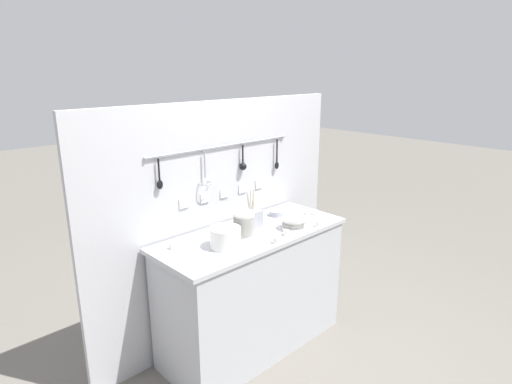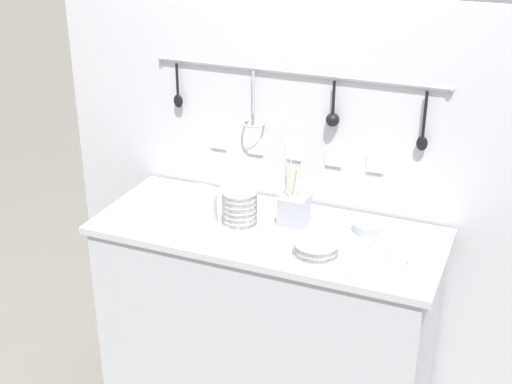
# 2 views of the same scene
# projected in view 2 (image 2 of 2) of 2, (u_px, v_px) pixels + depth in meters

# --- Properties ---
(counter) EXTENTS (1.42, 0.58, 0.91)m
(counter) POSITION_uv_depth(u_px,v_px,m) (267.00, 322.00, 3.07)
(counter) COLOR #ADAFB5
(counter) RESTS_ON ground
(back_wall) EXTENTS (2.22, 0.11, 1.80)m
(back_wall) POSITION_uv_depth(u_px,v_px,m) (295.00, 199.00, 3.16)
(back_wall) COLOR #B2B2B7
(back_wall) RESTS_ON ground
(bowl_stack_back_corner) EXTENTS (0.17, 0.17, 0.09)m
(bowl_stack_back_corner) POSITION_uv_depth(u_px,v_px,m) (316.00, 248.00, 2.65)
(bowl_stack_back_corner) COLOR silver
(bowl_stack_back_corner) RESTS_ON counter
(bowl_stack_wide_centre) EXTENTS (0.14, 0.14, 0.18)m
(bowl_stack_wide_centre) POSITION_uv_depth(u_px,v_px,m) (240.00, 207.00, 2.86)
(bowl_stack_wide_centre) COLOR silver
(bowl_stack_wide_centre) RESTS_ON counter
(plate_stack) EXTENTS (0.20, 0.20, 0.13)m
(plate_stack) POSITION_uv_depth(u_px,v_px,m) (193.00, 208.00, 2.90)
(plate_stack) COLOR silver
(plate_stack) RESTS_ON counter
(steel_mixing_bowl) EXTENTS (0.12, 0.12, 0.04)m
(steel_mixing_bowl) POSITION_uv_depth(u_px,v_px,m) (367.00, 227.00, 2.85)
(steel_mixing_bowl) COLOR #93969E
(steel_mixing_bowl) RESTS_ON counter
(cutlery_caddy) EXTENTS (0.11, 0.11, 0.28)m
(cutlery_caddy) POSITION_uv_depth(u_px,v_px,m) (294.00, 209.00, 2.90)
(cutlery_caddy) COLOR #93969E
(cutlery_caddy) RESTS_ON counter
(cup_front_right) EXTENTS (0.04, 0.04, 0.04)m
(cup_front_right) POSITION_uv_depth(u_px,v_px,m) (375.00, 245.00, 2.71)
(cup_front_right) COLOR silver
(cup_front_right) RESTS_ON counter
(cup_front_left) EXTENTS (0.04, 0.04, 0.04)m
(cup_front_left) POSITION_uv_depth(u_px,v_px,m) (163.00, 189.00, 3.19)
(cup_front_left) COLOR silver
(cup_front_left) RESTS_ON counter
(cup_beside_plates) EXTENTS (0.04, 0.04, 0.04)m
(cup_beside_plates) POSITION_uv_depth(u_px,v_px,m) (238.00, 251.00, 2.67)
(cup_beside_plates) COLOR silver
(cup_beside_plates) RESTS_ON counter
(cup_centre) EXTENTS (0.04, 0.04, 0.04)m
(cup_centre) POSITION_uv_depth(u_px,v_px,m) (394.00, 254.00, 2.65)
(cup_centre) COLOR silver
(cup_centre) RESTS_ON counter
(cup_edge_far) EXTENTS (0.04, 0.04, 0.04)m
(cup_edge_far) POSITION_uv_depth(u_px,v_px,m) (351.00, 274.00, 2.52)
(cup_edge_far) COLOR silver
(cup_edge_far) RESTS_ON counter
(cup_edge_near) EXTENTS (0.04, 0.04, 0.04)m
(cup_edge_near) POSITION_uv_depth(u_px,v_px,m) (414.00, 262.00, 2.60)
(cup_edge_near) COLOR silver
(cup_edge_near) RESTS_ON counter
(cup_back_left) EXTENTS (0.04, 0.04, 0.04)m
(cup_back_left) POSITION_uv_depth(u_px,v_px,m) (279.00, 253.00, 2.66)
(cup_back_left) COLOR silver
(cup_back_left) RESTS_ON counter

